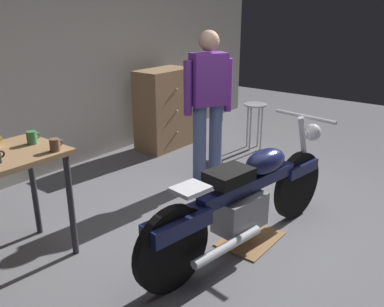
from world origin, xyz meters
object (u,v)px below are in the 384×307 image
at_px(shop_stool, 255,114).
at_px(mug_brown_stoneware, 55,145).
at_px(mug_green_speckled, 32,137).
at_px(wooden_dresser, 164,109).
at_px(motorcycle, 246,197).
at_px(person_standing, 208,101).

height_order(shop_stool, mug_brown_stoneware, mug_brown_stoneware).
distance_m(mug_brown_stoneware, mug_green_speckled, 0.28).
bearing_deg(wooden_dresser, motorcycle, -124.08).
bearing_deg(person_standing, shop_stool, -145.28).
relative_size(motorcycle, mug_brown_stoneware, 20.44).
relative_size(motorcycle, person_standing, 1.30).
bearing_deg(motorcycle, shop_stool, 36.67).
bearing_deg(wooden_dresser, mug_green_speckled, -160.02).
bearing_deg(shop_stool, mug_green_speckled, 178.07).
distance_m(shop_stool, wooden_dresser, 1.26).
xyz_separation_m(wooden_dresser, mug_green_speckled, (-2.54, -0.92, 0.40)).
bearing_deg(mug_green_speckled, person_standing, -6.94).
relative_size(person_standing, mug_green_speckled, 15.14).
distance_m(motorcycle, wooden_dresser, 2.71).
height_order(wooden_dresser, mug_green_speckled, wooden_dresser).
height_order(person_standing, shop_stool, person_standing).
distance_m(motorcycle, person_standing, 1.52).
bearing_deg(person_standing, mug_brown_stoneware, 30.19).
bearing_deg(mug_brown_stoneware, shop_stool, 3.05).
bearing_deg(motorcycle, person_standing, 56.87).
distance_m(person_standing, mug_green_speckled, 1.98).
bearing_deg(motorcycle, mug_brown_stoneware, 142.21).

